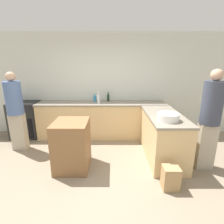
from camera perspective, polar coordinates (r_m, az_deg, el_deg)
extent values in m
plane|color=gray|center=(3.17, -5.07, -22.04)|extent=(14.00, 14.00, 0.00)
cube|color=silver|center=(4.84, -2.98, 8.77)|extent=(8.00, 0.06, 2.70)
cube|color=#D6B27A|center=(4.70, -3.05, -2.70)|extent=(3.32, 0.62, 0.90)
cube|color=gray|center=(4.58, -3.14, 2.88)|extent=(3.35, 0.65, 0.04)
cube|color=#D6B27A|center=(3.84, 16.38, -7.74)|extent=(0.66, 1.54, 0.90)
cube|color=gray|center=(3.68, 16.95, -1.02)|extent=(0.69, 1.57, 0.04)
cube|color=black|center=(5.23, -25.98, -2.18)|extent=(0.72, 0.61, 0.94)
cube|color=black|center=(5.02, -27.29, -4.78)|extent=(0.61, 0.01, 0.53)
cube|color=black|center=(5.12, -26.61, 2.89)|extent=(0.66, 0.56, 0.01)
cube|color=brown|center=(3.40, -12.69, -10.44)|extent=(0.62, 0.68, 0.92)
cylinder|color=white|center=(3.29, 18.12, -1.55)|extent=(0.39, 0.39, 0.13)
cylinder|color=#338CBF|center=(4.74, -5.38, 4.39)|extent=(0.08, 0.08, 0.14)
cylinder|color=#338CBF|center=(4.73, -5.41, 5.53)|extent=(0.03, 0.03, 0.05)
cylinder|color=silver|center=(4.44, -4.16, 4.11)|extent=(0.06, 0.06, 0.21)
cylinder|color=silver|center=(4.42, -4.20, 5.95)|extent=(0.03, 0.03, 0.08)
cylinder|color=black|center=(4.72, -0.99, 4.65)|extent=(0.06, 0.06, 0.18)
cylinder|color=black|center=(4.70, -0.99, 6.11)|extent=(0.03, 0.03, 0.07)
cube|color=#ADA38E|center=(4.54, -27.85, -5.66)|extent=(0.31, 0.19, 0.85)
cylinder|color=#4C6699|center=(4.34, -29.16, 4.02)|extent=(0.35, 0.35, 0.72)
sphere|color=tan|center=(4.28, -29.99, 10.01)|extent=(0.20, 0.20, 0.20)
cube|color=#ADA38E|center=(3.74, 28.43, -9.84)|extent=(0.31, 0.19, 0.89)
cylinder|color=#383D4C|center=(3.49, 30.18, 2.49)|extent=(0.35, 0.35, 0.76)
sphere|color=tan|center=(3.43, 31.30, 10.29)|extent=(0.20, 0.20, 0.20)
cube|color=#A88456|center=(3.09, 18.80, -19.72)|extent=(0.25, 0.23, 0.38)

